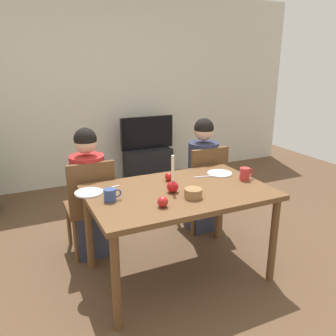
% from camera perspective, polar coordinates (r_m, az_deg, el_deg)
% --- Properties ---
extents(ground_plane, '(7.68, 7.68, 0.00)m').
position_cam_1_polar(ground_plane, '(3.04, 1.67, -16.94)').
color(ground_plane, brown).
extents(back_wall, '(6.40, 0.10, 2.60)m').
position_cam_1_polar(back_wall, '(4.98, -12.02, 12.37)').
color(back_wall, beige).
rests_on(back_wall, ground).
extents(dining_table, '(1.40, 0.90, 0.75)m').
position_cam_1_polar(dining_table, '(2.71, 1.79, -5.25)').
color(dining_table, brown).
rests_on(dining_table, ground).
extents(chair_left, '(0.40, 0.40, 0.90)m').
position_cam_1_polar(chair_left, '(3.14, -12.65, -5.52)').
color(chair_left, brown).
rests_on(chair_left, ground).
extents(chair_right, '(0.40, 0.40, 0.90)m').
position_cam_1_polar(chair_right, '(3.53, 5.94, -2.51)').
color(chair_right, brown).
rests_on(chair_right, ground).
extents(person_left_child, '(0.30, 0.30, 1.17)m').
position_cam_1_polar(person_left_child, '(3.14, -12.85, -4.34)').
color(person_left_child, '#33384C').
rests_on(person_left_child, ground).
extents(person_right_child, '(0.30, 0.30, 1.17)m').
position_cam_1_polar(person_right_child, '(3.54, 5.70, -1.47)').
color(person_right_child, '#33384C').
rests_on(person_right_child, ground).
extents(tv_stand, '(0.64, 0.40, 0.48)m').
position_cam_1_polar(tv_stand, '(5.09, -3.36, 0.63)').
color(tv_stand, black).
rests_on(tv_stand, ground).
extents(tv, '(0.79, 0.05, 0.46)m').
position_cam_1_polar(tv, '(4.97, -3.46, 5.83)').
color(tv, black).
rests_on(tv, tv_stand).
extents(candle_centerpiece, '(0.09, 0.09, 0.29)m').
position_cam_1_polar(candle_centerpiece, '(2.61, 0.77, -2.76)').
color(candle_centerpiece, red).
rests_on(candle_centerpiece, dining_table).
extents(plate_left, '(0.21, 0.21, 0.01)m').
position_cam_1_polar(plate_left, '(2.68, -12.94, -3.97)').
color(plate_left, silver).
rests_on(plate_left, dining_table).
extents(plate_right, '(0.22, 0.22, 0.01)m').
position_cam_1_polar(plate_right, '(3.07, 8.52, -0.89)').
color(plate_right, silver).
rests_on(plate_right, dining_table).
extents(mug_left, '(0.13, 0.09, 0.09)m').
position_cam_1_polar(mug_left, '(2.50, -9.50, -4.40)').
color(mug_left, '#33477F').
rests_on(mug_left, dining_table).
extents(mug_right, '(0.13, 0.08, 0.10)m').
position_cam_1_polar(mug_right, '(2.95, 12.59, -0.94)').
color(mug_right, '#B72D2D').
rests_on(mug_right, dining_table).
extents(fork_left, '(0.18, 0.06, 0.01)m').
position_cam_1_polar(fork_left, '(2.74, -9.67, -3.29)').
color(fork_left, silver).
rests_on(fork_left, dining_table).
extents(fork_right, '(0.18, 0.05, 0.01)m').
position_cam_1_polar(fork_right, '(2.98, 5.91, -1.43)').
color(fork_right, silver).
rests_on(fork_right, dining_table).
extents(bowl_walnuts, '(0.13, 0.13, 0.07)m').
position_cam_1_polar(bowl_walnuts, '(2.53, 4.19, -4.17)').
color(bowl_walnuts, olive).
rests_on(bowl_walnuts, dining_table).
extents(apple_near_candle, '(0.07, 0.07, 0.07)m').
position_cam_1_polar(apple_near_candle, '(2.87, 0.17, -1.44)').
color(apple_near_candle, '#B41914').
rests_on(apple_near_candle, dining_table).
extents(apple_by_left_plate, '(0.08, 0.08, 0.08)m').
position_cam_1_polar(apple_by_left_plate, '(2.37, -0.88, -5.60)').
color(apple_by_left_plate, '#B01D1E').
rests_on(apple_by_left_plate, dining_table).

